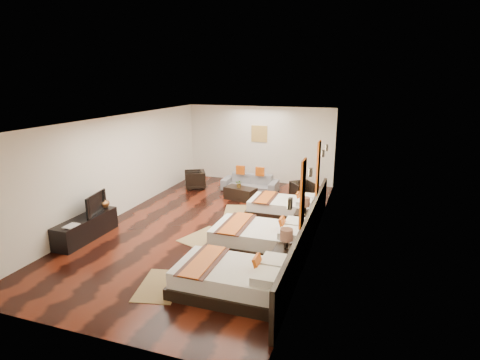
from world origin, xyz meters
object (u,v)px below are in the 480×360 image
(tv, at_px, (93,204))
(figurine, at_px, (103,202))
(nightstand_b, at_px, (304,220))
(bed_far, at_px, (283,207))
(tv_console, at_px, (86,228))
(table_plant, at_px, (239,184))
(bed_mid, at_px, (261,238))
(bed_near, at_px, (233,279))
(armchair_left, at_px, (195,180))
(armchair_right, at_px, (302,191))
(sofa, at_px, (250,183))
(nightstand_a, at_px, (286,258))
(book, at_px, (67,225))
(coffee_table, at_px, (240,193))

(tv, distance_m, figurine, 0.45)
(nightstand_b, relative_size, tv, 1.00)
(bed_far, distance_m, tv_console, 5.23)
(tv_console, distance_m, table_plant, 4.83)
(tv_console, distance_m, tv, 0.60)
(tv_console, bearing_deg, bed_mid, 10.35)
(bed_near, height_order, bed_far, bed_near)
(tv, distance_m, armchair_left, 4.62)
(figurine, relative_size, armchair_right, 0.50)
(bed_far, height_order, figurine, figurine)
(bed_far, xyz_separation_m, figurine, (-4.19, -2.42, 0.47))
(tv_console, relative_size, sofa, 0.94)
(tv_console, height_order, sofa, sofa)
(nightstand_a, xyz_separation_m, sofa, (-2.38, 5.28, -0.05))
(armchair_left, relative_size, table_plant, 2.74)
(book, height_order, sofa, book)
(nightstand_b, relative_size, coffee_table, 0.92)
(bed_near, distance_m, nightstand_a, 1.27)
(bed_far, height_order, tv, tv)
(nightstand_b, height_order, armchair_left, nightstand_b)
(bed_near, relative_size, sofa, 1.09)
(tv, bearing_deg, bed_far, -66.41)
(nightstand_b, bearing_deg, table_plant, 140.23)
(bed_mid, distance_m, sofa, 4.70)
(tv, distance_m, book, 0.89)
(bed_far, bearing_deg, tv_console, -143.35)
(bed_mid, relative_size, coffee_table, 2.19)
(armchair_right, bearing_deg, table_plant, 159.84)
(bed_far, bearing_deg, coffee_table, 148.43)
(tv_console, bearing_deg, bed_near, -15.18)
(tv_console, relative_size, tv, 1.97)
(coffee_table, bearing_deg, armchair_left, 160.16)
(armchair_right, bearing_deg, tv_console, -170.80)
(bed_mid, height_order, book, bed_mid)
(bed_near, bearing_deg, tv_console, 164.82)
(coffee_table, relative_size, table_plant, 3.91)
(nightstand_a, bearing_deg, sofa, 114.25)
(nightstand_a, distance_m, nightstand_b, 2.21)
(tv_console, relative_size, table_plant, 7.03)
(book, height_order, figurine, figurine)
(coffee_table, bearing_deg, tv, -123.10)
(tv_console, xyz_separation_m, armchair_right, (4.46, 4.71, 0.03))
(bed_far, relative_size, armchair_left, 2.71)
(armchair_left, bearing_deg, bed_mid, 12.38)
(nightstand_b, distance_m, sofa, 3.89)
(tv, xyz_separation_m, book, (-0.05, -0.85, -0.25))
(armchair_right, bearing_deg, figurine, -175.42)
(bed_far, height_order, book, bed_far)
(bed_near, bearing_deg, table_plant, 107.61)
(bed_near, xyz_separation_m, table_plant, (-1.67, 5.25, 0.25))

